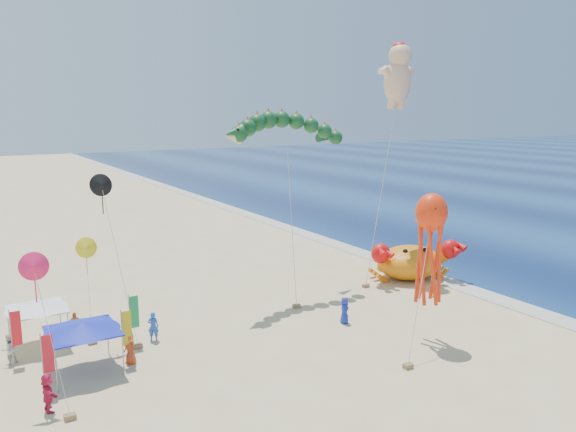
# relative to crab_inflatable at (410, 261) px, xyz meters

# --- Properties ---
(ground) EXTENTS (320.00, 320.00, 0.00)m
(ground) POSITION_rel_crab_inflatable_xyz_m (-10.15, -2.88, -1.46)
(ground) COLOR #D1B784
(ground) RESTS_ON ground
(foam_strip) EXTENTS (320.00, 320.00, 0.00)m
(foam_strip) POSITION_rel_crab_inflatable_xyz_m (1.85, -2.88, -1.45)
(foam_strip) COLOR silver
(foam_strip) RESTS_ON ground
(crab_inflatable) EXTENTS (7.57, 6.11, 3.32)m
(crab_inflatable) POSITION_rel_crab_inflatable_xyz_m (0.00, 0.00, 0.00)
(crab_inflatable) COLOR orange
(crab_inflatable) RESTS_ON ground
(dragon_kite) EXTENTS (10.60, 5.34, 13.06)m
(dragon_kite) POSITION_rel_crab_inflatable_xyz_m (-10.62, 2.08, 10.44)
(dragon_kite) COLOR #113F1C
(dragon_kite) RESTS_ON ground
(cherub_kite) EXTENTS (6.14, 3.59, 18.81)m
(cherub_kite) POSITION_rel_crab_inflatable_xyz_m (0.13, 2.39, 14.87)
(cherub_kite) COLOR #F0BA92
(cherub_kite) RESTS_ON ground
(octopus_kite) EXTENTS (4.84, 3.41, 8.83)m
(octopus_kite) POSITION_rel_crab_inflatable_xyz_m (-7.87, -9.69, 4.62)
(octopus_kite) COLOR #FF310D
(octopus_kite) RESTS_ON ground
(canopy_blue) EXTENTS (3.79, 3.79, 2.71)m
(canopy_blue) POSITION_rel_crab_inflatable_xyz_m (-26.20, -3.53, 0.98)
(canopy_blue) COLOR gray
(canopy_blue) RESTS_ON ground
(canopy_white) EXTENTS (3.40, 3.40, 2.71)m
(canopy_white) POSITION_rel_crab_inflatable_xyz_m (-27.77, 1.25, 0.98)
(canopy_white) COLOR gray
(canopy_white) RESTS_ON ground
(feather_flags) EXTENTS (6.62, 4.33, 3.20)m
(feather_flags) POSITION_rel_crab_inflatable_xyz_m (-26.11, -2.99, 0.55)
(feather_flags) COLOR gray
(feather_flags) RESTS_ON ground
(beachgoers) EXTENTS (29.60, 10.87, 1.81)m
(beachgoers) POSITION_rel_crab_inflatable_xyz_m (-24.00, -2.42, -0.58)
(beachgoers) COLOR beige
(beachgoers) RESTS_ON ground
(small_kites) EXTENTS (5.93, 12.05, 9.95)m
(small_kites) POSITION_rel_crab_inflatable_xyz_m (-25.60, -1.24, 4.82)
(small_kites) COLOR black
(small_kites) RESTS_ON ground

